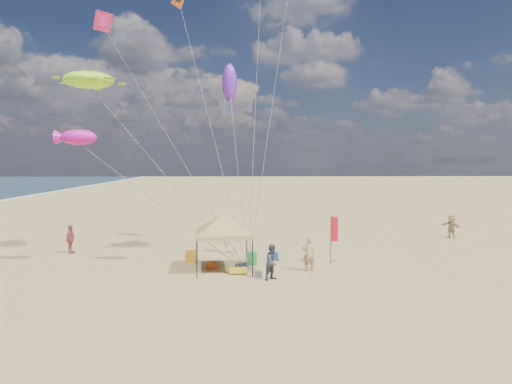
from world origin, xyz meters
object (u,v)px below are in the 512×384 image
at_px(chair_green, 252,258).
at_px(beach_cart, 238,270).
at_px(canopy_tent, 223,217).
at_px(person_near_c, 227,238).
at_px(cooler_blue, 273,256).
at_px(person_far_c, 451,226).
at_px(chair_yellow, 191,256).
at_px(person_near_b, 273,262).
at_px(feather_flag, 334,232).
at_px(person_near_a, 309,254).
at_px(person_far_a, 70,239).
at_px(cooler_red, 212,265).

bearing_deg(chair_green, beach_cart, -110.93).
height_order(canopy_tent, person_near_c, canopy_tent).
distance_m(cooler_blue, chair_green, 1.82).
relative_size(chair_green, person_near_c, 0.37).
xyz_separation_m(person_near_c, person_far_c, (16.41, 4.58, -0.05)).
relative_size(cooler_blue, chair_yellow, 0.77).
height_order(canopy_tent, person_near_b, canopy_tent).
relative_size(cooler_blue, beach_cart, 0.60).
height_order(feather_flag, person_near_a, feather_flag).
bearing_deg(feather_flag, person_far_a, 167.13).
xyz_separation_m(person_far_a, person_far_c, (26.12, 4.36, 0.00)).
distance_m(person_near_b, person_near_c, 6.79).
bearing_deg(person_near_b, cooler_blue, 46.06).
height_order(cooler_red, person_near_b, person_near_b).
xyz_separation_m(canopy_tent, beach_cart, (0.77, -0.70, -2.65)).
height_order(person_near_b, person_near_c, person_near_c).
height_order(chair_yellow, person_near_c, person_near_c).
relative_size(canopy_tent, cooler_red, 10.25).
bearing_deg(person_near_a, person_near_c, -44.06).
relative_size(cooler_blue, person_near_a, 0.30).
xyz_separation_m(canopy_tent, person_far_a, (-9.62, 4.69, -1.96)).
height_order(beach_cart, person_near_a, person_near_a).
relative_size(beach_cart, person_near_b, 0.52).
bearing_deg(chair_green, cooler_blue, 45.37).
relative_size(person_near_b, person_far_c, 0.97).
relative_size(canopy_tent, person_far_c, 3.10).
bearing_deg(person_far_a, person_near_a, -105.50).
height_order(feather_flag, person_near_b, feather_flag).
height_order(chair_yellow, person_near_a, person_near_a).
bearing_deg(person_near_a, person_far_a, -16.02).
xyz_separation_m(feather_flag, chair_green, (-4.48, 0.21, -1.48)).
xyz_separation_m(chair_green, person_far_a, (-11.16, 3.36, 0.54)).
bearing_deg(person_far_a, beach_cart, -113.59).
bearing_deg(person_far_a, person_far_c, -76.68).
xyz_separation_m(cooler_red, cooler_blue, (3.46, 2.16, 0.00)).
bearing_deg(person_far_c, feather_flag, -81.40).
relative_size(canopy_tent, person_far_a, 3.11).
height_order(canopy_tent, person_near_a, canopy_tent).
bearing_deg(beach_cart, canopy_tent, 137.47).
height_order(cooler_red, person_near_c, person_near_c).
relative_size(chair_yellow, person_far_c, 0.39).
bearing_deg(cooler_blue, feather_flag, -25.01).
bearing_deg(person_far_c, beach_cart, -86.73).
bearing_deg(chair_green, person_near_b, -74.44).
distance_m(chair_yellow, person_near_c, 3.28).
bearing_deg(cooler_red, canopy_tent, -34.60).
relative_size(person_near_a, person_far_c, 1.02).
height_order(canopy_tent, person_far_a, canopy_tent).
xyz_separation_m(beach_cart, person_far_a, (-10.39, 5.39, 0.69)).
distance_m(cooler_blue, person_far_c, 15.15).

